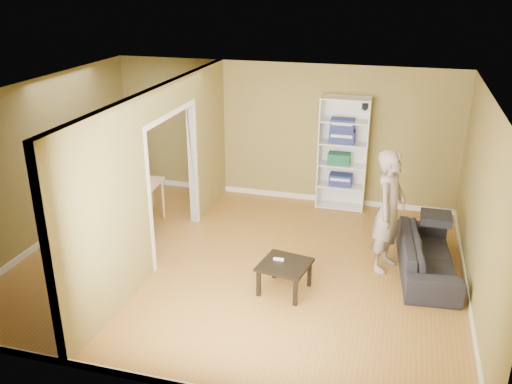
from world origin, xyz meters
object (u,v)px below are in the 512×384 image
person (390,201)px  dining_table (123,187)px  bookshelf (343,153)px  coffee_table (285,268)px  chair_near (112,215)px  chair_left (84,195)px  chair_far (141,184)px  sofa (428,250)px

person → dining_table: person is taller
person → bookshelf: (-0.92, 2.15, -0.03)m
coffee_table → chair_near: 3.16m
chair_left → chair_near: (0.84, -0.56, -0.03)m
dining_table → chair_far: size_ratio=1.17×
bookshelf → chair_left: (-4.27, -1.82, -0.57)m
sofa → dining_table: 5.06m
bookshelf → chair_left: size_ratio=2.22×
sofa → chair_far: size_ratio=1.85×
bookshelf → coffee_table: bookshelf is taller
sofa → bookshelf: bookshelf is taller
person → coffee_table: (-1.28, -1.03, -0.70)m
person → bookshelf: person is taller
chair_near → chair_far: 1.19m
person → chair_left: size_ratio=2.28×
sofa → chair_left: chair_left is taller
bookshelf → chair_far: 3.73m
bookshelf → person: bearing=-66.8°
person → sofa: bearing=-71.7°
person → dining_table: size_ratio=1.75×
person → chair_far: (-4.42, 0.96, -0.54)m
sofa → chair_far: chair_far is taller
chair_near → chair_far: chair_far is taller
chair_left → chair_far: bearing=109.8°
chair_left → sofa: bearing=67.3°
person → chair_near: size_ratio=2.46×
bookshelf → coffee_table: 3.27m
sofa → bookshelf: (-1.52, 2.14, 0.67)m
coffee_table → dining_table: (-3.15, 1.41, 0.32)m
person → chair_left: 5.23m
person → dining_table: 4.47m
dining_table → bookshelf: bearing=26.7°
coffee_table → chair_far: bearing=147.6°
chair_left → chair_near: size_ratio=1.08×
chair_near → bookshelf: bearing=13.1°
coffee_table → chair_near: bearing=165.3°
person → chair_far: person is taller
chair_near → chair_far: size_ratio=0.83×
sofa → chair_left: bearing=81.8°
person → chair_far: size_ratio=2.05×
sofa → dining_table: dining_table is taller
person → coffee_table: person is taller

